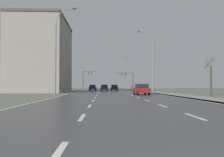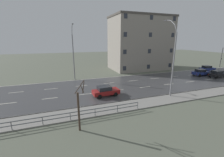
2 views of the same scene
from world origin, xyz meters
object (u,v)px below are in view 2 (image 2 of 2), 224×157
(car_distant, at_px, (106,91))
(car_far_right, at_px, (201,72))
(street_lamp_midground, at_px, (173,60))
(street_lamp_left_bank, at_px, (73,54))
(brick_building, at_px, (140,43))
(car_near_right, at_px, (207,68))
(car_near_left, at_px, (218,74))

(car_distant, height_order, car_far_right, same)
(street_lamp_midground, height_order, car_far_right, street_lamp_midground)
(street_lamp_left_bank, height_order, car_far_right, street_lamp_left_bank)
(street_lamp_left_bank, relative_size, car_distant, 2.73)
(street_lamp_left_bank, xyz_separation_m, brick_building, (-6.88, 19.64, 1.92))
(car_distant, relative_size, car_far_right, 1.01)
(brick_building, bearing_deg, street_lamp_midground, -17.67)
(car_distant, relative_size, car_near_right, 1.00)
(car_distant, xyz_separation_m, brick_building, (-18.33, 16.19, 6.66))
(car_near_right, bearing_deg, street_lamp_midground, -59.33)
(street_lamp_midground, xyz_separation_m, brick_building, (-21.71, 6.91, 1.94))
(street_lamp_left_bank, bearing_deg, car_near_left, 74.25)
(car_distant, xyz_separation_m, car_near_right, (-8.38, 31.81, 0.00))
(car_far_right, distance_m, car_near_left, 3.37)
(car_near_left, bearing_deg, car_near_right, 146.70)
(car_far_right, relative_size, car_near_left, 1.00)
(street_lamp_left_bank, height_order, car_distant, street_lamp_left_bank)
(brick_building, bearing_deg, car_distant, -41.45)
(car_far_right, xyz_separation_m, car_near_right, (-3.19, 6.07, 0.00))
(street_lamp_midground, bearing_deg, car_near_right, 117.56)
(car_near_right, bearing_deg, street_lamp_left_bank, -91.87)
(car_near_right, bearing_deg, car_far_right, -59.13)
(street_lamp_midground, height_order, street_lamp_left_bank, street_lamp_left_bank)
(car_far_right, bearing_deg, car_near_right, 118.69)
(street_lamp_left_bank, xyz_separation_m, car_distant, (11.46, 3.45, -4.74))
(car_far_right, relative_size, brick_building, 0.25)
(brick_building, bearing_deg, street_lamp_left_bank, -70.71)
(street_lamp_left_bank, bearing_deg, car_near_right, 85.02)
(street_lamp_midground, relative_size, car_far_right, 2.76)
(street_lamp_left_bank, xyz_separation_m, car_far_right, (6.27, 29.18, -4.74))
(car_distant, height_order, car_near_left, same)
(car_near_left, relative_size, car_near_right, 0.98)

